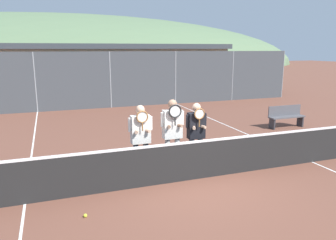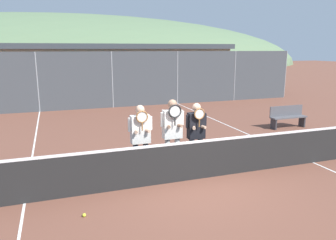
{
  "view_description": "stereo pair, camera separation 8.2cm",
  "coord_description": "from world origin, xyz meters",
  "views": [
    {
      "loc": [
        -2.99,
        -6.62,
        3.04
      ],
      "look_at": [
        -0.28,
        0.81,
        1.3
      ],
      "focal_mm": 35.0,
      "sensor_mm": 36.0,
      "label": 1
    },
    {
      "loc": [
        -2.91,
        -6.65,
        3.04
      ],
      "look_at": [
        -0.28,
        0.81,
        1.3
      ],
      "focal_mm": 35.0,
      "sensor_mm": 36.0,
      "label": 2
    }
  ],
  "objects": [
    {
      "name": "tennis_net",
      "position": [
        0.0,
        0.0,
        0.49
      ],
      "size": [
        9.74,
        0.09,
        1.05
      ],
      "color": "gray",
      "rests_on": "ground_plane"
    },
    {
      "name": "court_line_left_sideline",
      "position": [
        -3.62,
        3.0,
        0.0
      ],
      "size": [
        0.05,
        16.0,
        0.01
      ],
      "primitive_type": "cube",
      "color": "white",
      "rests_on": "ground_plane"
    },
    {
      "name": "clubhouse_building",
      "position": [
        0.83,
        18.78,
        1.7
      ],
      "size": [
        19.49,
        5.5,
        3.35
      ],
      "color": "beige",
      "rests_on": "ground_plane"
    },
    {
      "name": "ground_plane",
      "position": [
        0.0,
        0.0,
        0.0
      ],
      "size": [
        120.0,
        120.0,
        0.0
      ],
      "primitive_type": "plane",
      "color": "brown"
    },
    {
      "name": "car_right_of_center",
      "position": [
        9.57,
        12.86,
        0.93
      ],
      "size": [
        4.53,
        2.07,
        1.84
      ],
      "color": "black",
      "rests_on": "ground_plane"
    },
    {
      "name": "bench_courtside",
      "position": [
        5.63,
        3.56,
        0.45
      ],
      "size": [
        1.5,
        0.36,
        0.85
      ],
      "color": "#515156",
      "rests_on": "ground_plane"
    },
    {
      "name": "player_center_right",
      "position": [
        0.39,
        0.59,
        1.02
      ],
      "size": [
        0.56,
        0.34,
        1.72
      ],
      "color": "black",
      "rests_on": "ground_plane"
    },
    {
      "name": "hill_distant",
      "position": [
        0.0,
        55.91,
        0.0
      ],
      "size": [
        90.39,
        50.22,
        17.58
      ],
      "color": "#5B7551",
      "rests_on": "ground_plane"
    },
    {
      "name": "fence_back",
      "position": [
        0.0,
        10.27,
        1.44
      ],
      "size": [
        21.7,
        0.06,
        2.88
      ],
      "color": "gray",
      "rests_on": "ground_plane"
    },
    {
      "name": "player_center_left",
      "position": [
        -0.23,
        0.62,
        1.1
      ],
      "size": [
        0.6,
        0.34,
        1.84
      ],
      "color": "white",
      "rests_on": "ground_plane"
    },
    {
      "name": "court_line_right_sideline",
      "position": [
        3.62,
        3.0,
        0.0
      ],
      "size": [
        0.05,
        16.0,
        0.01
      ],
      "primitive_type": "cube",
      "color": "white",
      "rests_on": "ground_plane"
    },
    {
      "name": "player_leftmost",
      "position": [
        -1.04,
        0.62,
        1.04
      ],
      "size": [
        0.59,
        0.34,
        1.75
      ],
      "color": "#56565B",
      "rests_on": "ground_plane"
    },
    {
      "name": "car_center",
      "position": [
        4.32,
        13.29,
        0.91
      ],
      "size": [
        4.73,
        1.94,
        1.79
      ],
      "color": "maroon",
      "rests_on": "ground_plane"
    },
    {
      "name": "car_left_of_center",
      "position": [
        -0.78,
        13.21,
        0.89
      ],
      "size": [
        4.21,
        2.08,
        1.74
      ],
      "color": "black",
      "rests_on": "ground_plane"
    },
    {
      "name": "tennis_ball_on_court",
      "position": [
        -2.54,
        -0.94,
        0.03
      ],
      "size": [
        0.07,
        0.07,
        0.07
      ],
      "color": "#CCDB33",
      "rests_on": "ground_plane"
    }
  ]
}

